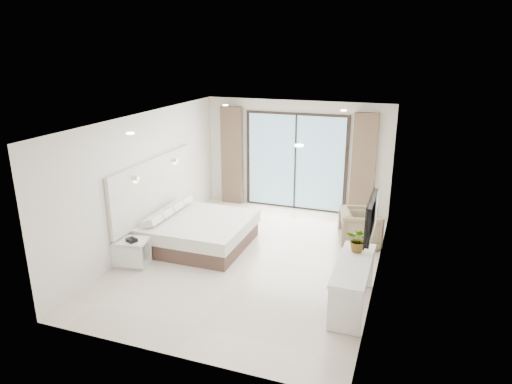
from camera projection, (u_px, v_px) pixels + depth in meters
ground at (253, 258)px, 8.84m from camera, size 6.20×6.20×0.00m
room_shell at (257, 169)px, 9.09m from camera, size 4.62×6.22×2.72m
bed at (198, 231)px, 9.35m from camera, size 2.03×1.93×0.71m
nightstand at (132, 253)px, 8.48m from camera, size 0.63×0.56×0.51m
phone at (132, 240)px, 8.32m from camera, size 0.24×0.21×0.06m
console_desk at (353, 275)px, 7.01m from camera, size 0.51×1.63×0.77m
plant at (358, 242)px, 7.29m from camera, size 0.46×0.49×0.32m
armchair at (361, 226)px, 9.33m from camera, size 0.93×0.97×0.83m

